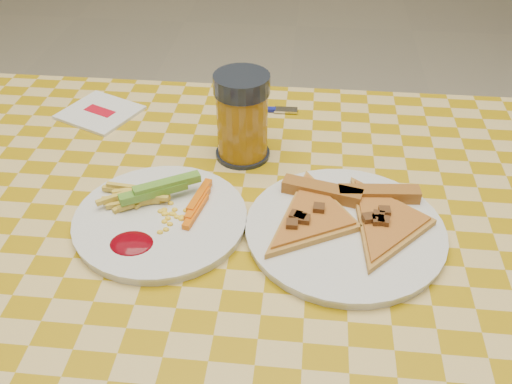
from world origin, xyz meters
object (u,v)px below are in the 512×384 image
(table, at_px, (235,270))
(plate_right, at_px, (345,232))
(drink_glass, at_px, (242,118))
(plate_left, at_px, (161,221))

(table, bearing_deg, plate_right, 4.06)
(drink_glass, bearing_deg, plate_right, -48.05)
(table, relative_size, plate_left, 5.37)
(plate_left, height_order, drink_glass, drink_glass)
(plate_left, height_order, plate_right, same)
(table, height_order, drink_glass, drink_glass)
(plate_left, relative_size, drink_glass, 1.65)
(table, relative_size, drink_glass, 8.86)
(plate_left, bearing_deg, drink_glass, 62.89)
(plate_left, relative_size, plate_right, 0.89)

